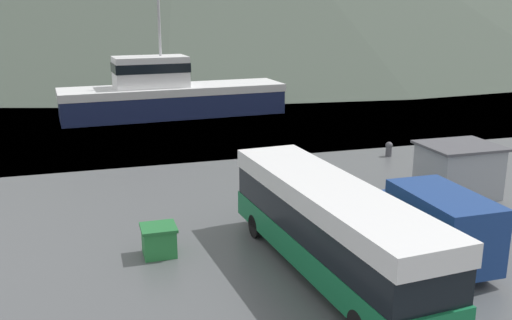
# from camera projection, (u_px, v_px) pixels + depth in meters

# --- Properties ---
(water_surface) EXTENTS (240.00, 240.00, 0.00)m
(water_surface) POSITION_uv_depth(u_px,v_px,m) (109.00, 41.00, 143.88)
(water_surface) COLOR slate
(water_surface) RESTS_ON ground
(tour_bus) EXTENTS (3.30, 11.12, 3.12)m
(tour_bus) POSITION_uv_depth(u_px,v_px,m) (329.00, 224.00, 18.65)
(tour_bus) COLOR #146B3D
(tour_bus) RESTS_ON ground
(delivery_van) EXTENTS (2.14, 5.82, 2.62)m
(delivery_van) POSITION_uv_depth(u_px,v_px,m) (432.00, 223.00, 19.85)
(delivery_van) COLOR navy
(delivery_van) RESTS_ON ground
(fishing_boat) EXTENTS (18.19, 5.64, 11.36)m
(fishing_boat) POSITION_uv_depth(u_px,v_px,m) (169.00, 93.00, 46.02)
(fishing_boat) COLOR #19234C
(fishing_boat) RESTS_ON water_surface
(storage_bin) EXTENTS (1.25, 1.21, 1.10)m
(storage_bin) POSITION_uv_depth(u_px,v_px,m) (159.00, 240.00, 20.41)
(storage_bin) COLOR #287F3D
(storage_bin) RESTS_ON ground
(dock_kiosk) EXTENTS (3.48, 2.96, 2.46)m
(dock_kiosk) POSITION_uv_depth(u_px,v_px,m) (458.00, 170.00, 26.75)
(dock_kiosk) COLOR #93999E
(dock_kiosk) RESTS_ON ground
(small_boat) EXTENTS (7.85, 4.72, 0.73)m
(small_boat) POSITION_uv_depth(u_px,v_px,m) (157.00, 100.00, 52.19)
(small_boat) COLOR #19234C
(small_boat) RESTS_ON water_surface
(mooring_bollard) EXTENTS (0.42, 0.42, 0.88)m
(mooring_bollard) POSITION_uv_depth(u_px,v_px,m) (389.00, 148.00, 33.90)
(mooring_bollard) COLOR #4C4C51
(mooring_bollard) RESTS_ON ground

